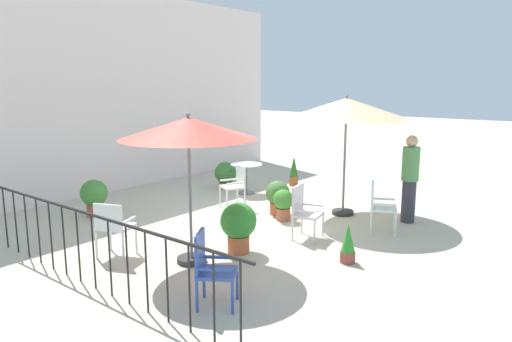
% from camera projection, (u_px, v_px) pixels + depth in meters
% --- Properties ---
extents(ground_plane, '(60.00, 60.00, 0.00)m').
position_uv_depth(ground_plane, '(257.00, 222.00, 9.07)').
color(ground_plane, beige).
extents(villa_facade, '(11.68, 0.30, 4.88)m').
position_uv_depth(villa_facade, '(109.00, 92.00, 11.42)').
color(villa_facade, '#F4DBD5').
rests_on(villa_facade, ground).
extents(terrace_railing, '(0.03, 5.69, 1.01)m').
position_uv_depth(terrace_railing, '(85.00, 236.00, 6.14)').
color(terrace_railing, black).
rests_on(terrace_railing, ground).
extents(patio_umbrella_0, '(2.47, 2.47, 2.42)m').
position_uv_depth(patio_umbrella_0, '(346.00, 109.00, 9.22)').
color(patio_umbrella_0, '#2D2D2D').
rests_on(patio_umbrella_0, ground).
extents(patio_umbrella_1, '(1.98, 1.98, 2.23)m').
position_uv_depth(patio_umbrella_1, '(188.00, 130.00, 6.68)').
color(patio_umbrella_1, '#2D2D2D').
rests_on(patio_umbrella_1, ground).
extents(cafe_table_0, '(0.76, 0.76, 0.73)m').
position_uv_depth(cafe_table_0, '(246.00, 173.00, 11.34)').
color(cafe_table_0, white).
rests_on(cafe_table_0, ground).
extents(patio_chair_0, '(0.59, 0.59, 0.91)m').
position_uv_depth(patio_chair_0, '(236.00, 184.00, 10.04)').
color(patio_chair_0, white).
rests_on(patio_chair_0, ground).
extents(patio_chair_1, '(0.57, 0.52, 0.93)m').
position_uv_depth(patio_chair_1, '(304.00, 209.00, 8.07)').
color(patio_chair_1, silver).
rests_on(patio_chair_1, ground).
extents(patio_chair_2, '(0.60, 0.61, 0.92)m').
position_uv_depth(patio_chair_2, '(210.00, 265.00, 5.59)').
color(patio_chair_2, '#2F4D9E').
rests_on(patio_chair_2, ground).
extents(patio_chair_3, '(0.60, 0.60, 0.91)m').
position_uv_depth(patio_chair_3, '(379.00, 204.00, 8.33)').
color(patio_chair_3, white).
rests_on(patio_chair_3, ground).
extents(patio_chair_4, '(0.58, 0.62, 0.88)m').
position_uv_depth(patio_chair_4, '(113.00, 224.00, 7.14)').
color(patio_chair_4, silver).
rests_on(patio_chair_4, ground).
extents(potted_plant_0, '(0.23, 0.23, 0.60)m').
position_uv_depth(potted_plant_0, '(348.00, 244.00, 6.98)').
color(potted_plant_0, brown).
rests_on(potted_plant_0, ground).
extents(potted_plant_1, '(0.40, 0.40, 0.62)m').
position_uv_depth(potted_plant_1, '(283.00, 203.00, 9.12)').
color(potted_plant_1, '#A2583C').
rests_on(potted_plant_1, ground).
extents(potted_plant_2, '(0.53, 0.53, 0.75)m').
position_uv_depth(potted_plant_2, '(94.00, 196.00, 9.37)').
color(potted_plant_2, '#B15539').
rests_on(potted_plant_2, ground).
extents(potted_plant_3, '(0.23, 0.23, 0.77)m').
position_uv_depth(potted_plant_3, '(294.00, 171.00, 12.24)').
color(potted_plant_3, '#A3552A').
rests_on(potted_plant_3, ground).
extents(potted_plant_4, '(0.55, 0.55, 0.68)m').
position_uv_depth(potted_plant_4, '(226.00, 174.00, 11.92)').
color(potted_plant_4, '#B7583A').
rests_on(potted_plant_4, ground).
extents(potted_plant_5, '(0.58, 0.58, 0.81)m').
position_uv_depth(potted_plant_5, '(238.00, 224.00, 7.38)').
color(potted_plant_5, '#B55B36').
rests_on(potted_plant_5, ground).
extents(potted_plant_6, '(0.49, 0.50, 0.70)m').
position_uv_depth(potted_plant_6, '(278.00, 195.00, 9.55)').
color(potted_plant_6, '#B35931').
rests_on(potted_plant_6, ground).
extents(standing_person, '(0.45, 0.45, 1.68)m').
position_uv_depth(standing_person, '(410.00, 178.00, 8.93)').
color(standing_person, '#33333D').
rests_on(standing_person, ground).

